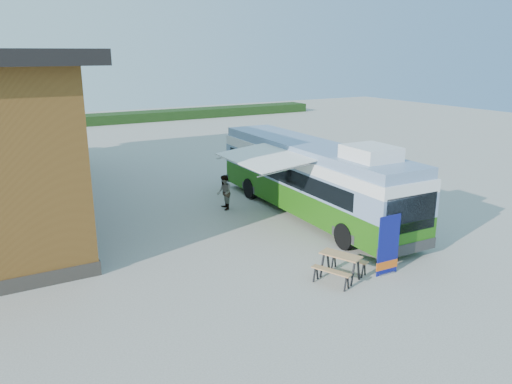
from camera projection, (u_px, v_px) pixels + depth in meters
ground at (263, 241)px, 20.28m from camera, size 100.00×100.00×0.00m
hedge at (152, 116)px, 55.71m from camera, size 40.00×3.00×1.00m
bus at (311, 176)px, 23.01m from camera, size 3.07×12.85×3.93m
awning at (269, 160)px, 21.75m from camera, size 3.05×4.79×0.55m
banner at (388, 251)px, 16.99m from camera, size 0.93×0.20×2.13m
picnic_table at (340, 261)px, 16.71m from camera, size 1.96×1.87×0.88m
person_a at (77, 194)px, 23.88m from camera, size 0.66×0.73×1.68m
person_b at (224, 193)px, 24.09m from camera, size 0.82×0.95×1.70m
slurry_tanker at (40, 144)px, 34.56m from camera, size 2.22×5.82×2.16m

